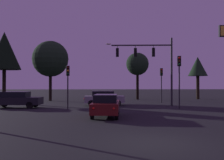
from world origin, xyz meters
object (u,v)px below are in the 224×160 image
car_nearside_lane (106,105)px  tree_right_cluster (137,64)px  traffic_light_median (161,78)px  car_crossing_left (104,98)px  traffic_signal_mast_arm (150,59)px  car_crossing_right (16,99)px  tree_left_far (198,67)px  traffic_light_corner_right (179,72)px  traffic_light_corner_left (68,78)px  tree_behind_sign (4,51)px  tree_center_horizon (50,59)px

car_nearside_lane → tree_right_cluster: (5.06, 20.33, 4.33)m
traffic_light_median → car_crossing_left: bearing=-150.6°
car_nearside_lane → car_crossing_left: size_ratio=1.14×
traffic_signal_mast_arm → car_crossing_left: size_ratio=1.67×
car_crossing_right → tree_left_far: 26.74m
traffic_light_median → traffic_light_corner_right: bearing=-92.6°
traffic_light_corner_left → traffic_light_median: bearing=35.7°
traffic_signal_mast_arm → traffic_light_median: 5.38m
tree_behind_sign → tree_left_far: (26.02, 7.14, -1.36)m
car_crossing_right → tree_center_horizon: tree_center_horizon is taller
traffic_signal_mast_arm → car_crossing_left: bearing=172.7°
traffic_light_corner_right → car_nearside_lane: traffic_light_corner_right is taller
car_nearside_lane → tree_left_far: size_ratio=0.75×
car_nearside_lane → car_crossing_left: (-0.00, 9.40, -0.00)m
traffic_light_corner_right → car_crossing_left: size_ratio=1.13×
traffic_signal_mast_arm → tree_behind_sign: (-16.52, 5.04, 1.34)m
traffic_light_corner_left → tree_behind_sign: size_ratio=0.46×
traffic_signal_mast_arm → car_crossing_left: 6.26m
traffic_signal_mast_arm → car_nearside_lane: bearing=-118.4°
traffic_light_corner_right → traffic_light_median: size_ratio=1.14×
traffic_light_median → car_crossing_right: size_ratio=0.87×
car_crossing_right → traffic_light_corner_left: bearing=-13.5°
traffic_signal_mast_arm → car_crossing_left: (-4.75, 0.61, -4.03)m
car_crossing_right → tree_left_far: bearing=31.6°
car_crossing_left → tree_behind_sign: 13.68m
traffic_light_corner_right → car_crossing_left: bearing=145.5°
car_nearside_lane → tree_center_horizon: bearing=111.7°
traffic_light_median → car_crossing_right: 16.57m
traffic_light_corner_right → tree_behind_sign: (-18.33, 8.95, 2.86)m
car_crossing_right → car_crossing_left: bearing=15.3°
traffic_light_corner_left → car_crossing_right: (-4.95, 1.18, -1.97)m
traffic_light_corner_left → traffic_light_corner_right: 9.95m
traffic_light_corner_right → car_nearside_lane: (-6.56, -4.89, -2.52)m
traffic_light_corner_left → car_crossing_left: size_ratio=0.93×
tree_behind_sign → traffic_light_corner_left: bearing=-43.0°
car_crossing_left → tree_left_far: (14.25, 11.57, 4.01)m
car_crossing_left → tree_right_cluster: size_ratio=0.61×
traffic_light_corner_right → tree_behind_sign: 20.60m
tree_behind_sign → tree_center_horizon: size_ratio=1.05×
traffic_light_corner_left → car_crossing_left: bearing=46.1°
traffic_light_corner_right → tree_center_horizon: (-13.63, 12.91, 2.30)m
tree_center_horizon → tree_behind_sign: bearing=-139.9°
tree_behind_sign → tree_left_far: bearing=15.3°
traffic_signal_mast_arm → tree_center_horizon: (-11.82, 9.00, 0.79)m
tree_left_far → tree_center_horizon: bearing=-171.5°
tree_behind_sign → tree_right_cluster: size_ratio=1.24×
traffic_signal_mast_arm → tree_left_far: 15.45m
car_crossing_right → tree_right_cluster: bearing=44.7°
traffic_signal_mast_arm → traffic_light_corner_right: 4.56m
traffic_light_corner_left → car_crossing_left: traffic_light_corner_left is taller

